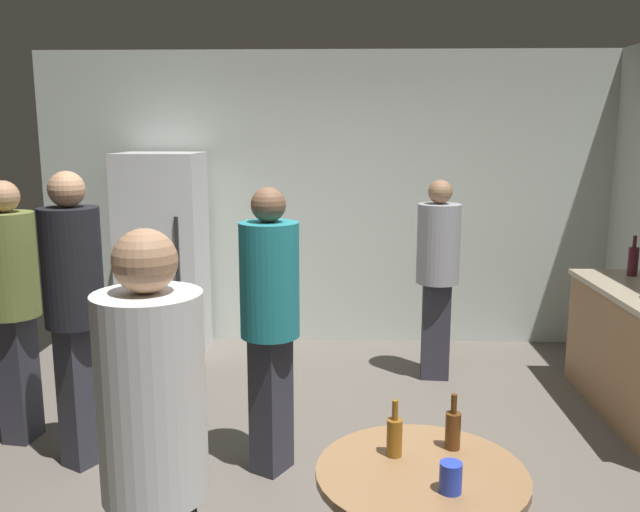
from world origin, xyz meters
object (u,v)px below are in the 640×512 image
object	(u,v)px
refrigerator	(164,255)
wine_bottle_on_counter	(633,260)
beer_bottle_brown	(453,429)
person_in_black_shirt	(74,297)
beer_bottle_amber	(394,436)
person_in_teal_shirt	(270,309)
foreground_table	(421,496)
plastic_cup_blue	(451,477)
person_in_white_shirt	(154,447)
person_in_olive_shirt	(11,292)
person_in_gray_shirt	(438,265)

from	to	relation	value
refrigerator	wine_bottle_on_counter	xyz separation A→B (m)	(3.79, -0.72, 0.12)
wine_bottle_on_counter	beer_bottle_brown	distance (m)	3.09
refrigerator	person_in_black_shirt	bearing A→B (deg)	-89.36
beer_bottle_amber	person_in_teal_shirt	distance (m)	1.38
refrigerator	person_in_black_shirt	size ratio (longest dim) A/B	1.02
wine_bottle_on_counter	person_in_teal_shirt	size ratio (longest dim) A/B	0.18
foreground_table	beer_bottle_amber	distance (m)	0.24
foreground_table	plastic_cup_blue	world-z (taller)	plastic_cup_blue
foreground_table	beer_bottle_amber	xyz separation A→B (m)	(-0.09, 0.11, 0.19)
wine_bottle_on_counter	plastic_cup_blue	xyz separation A→B (m)	(-1.83, -2.85, -0.23)
beer_bottle_brown	foreground_table	bearing A→B (deg)	-128.38
refrigerator	wine_bottle_on_counter	distance (m)	3.86
beer_bottle_brown	person_in_white_shirt	xyz separation A→B (m)	(-1.04, -0.55, 0.18)
refrigerator	person_in_olive_shirt	xyz separation A→B (m)	(-0.50, -1.73, 0.09)
foreground_table	beer_bottle_brown	world-z (taller)	beer_bottle_brown
person_in_teal_shirt	person_in_gray_shirt	distance (m)	1.93
beer_bottle_amber	person_in_teal_shirt	bearing A→B (deg)	116.62
beer_bottle_brown	refrigerator	bearing A→B (deg)	121.94
person_in_gray_shirt	beer_bottle_brown	bearing A→B (deg)	-2.55
beer_bottle_amber	person_in_teal_shirt	size ratio (longest dim) A/B	0.14
wine_bottle_on_counter	person_in_black_shirt	xyz separation A→B (m)	(-3.77, -1.32, 0.02)
foreground_table	person_in_olive_shirt	world-z (taller)	person_in_olive_shirt
beer_bottle_amber	person_in_gray_shirt	world-z (taller)	person_in_gray_shirt
person_in_olive_shirt	person_in_white_shirt	world-z (taller)	person_in_white_shirt
plastic_cup_blue	person_in_white_shirt	world-z (taller)	person_in_white_shirt
plastic_cup_blue	beer_bottle_brown	bearing A→B (deg)	79.45
wine_bottle_on_counter	person_in_teal_shirt	world-z (taller)	person_in_teal_shirt
beer_bottle_amber	person_in_olive_shirt	world-z (taller)	person_in_olive_shirt
wine_bottle_on_counter	person_in_olive_shirt	bearing A→B (deg)	-166.70
refrigerator	beer_bottle_amber	bearing A→B (deg)	-61.69
beer_bottle_brown	person_in_white_shirt	world-z (taller)	person_in_white_shirt
refrigerator	person_in_black_shirt	distance (m)	2.04
refrigerator	foreground_table	size ratio (longest dim) A/B	2.25
plastic_cup_blue	person_in_black_shirt	size ratio (longest dim) A/B	0.06
person_in_gray_shirt	person_in_white_shirt	size ratio (longest dim) A/B	0.95
refrigerator	person_in_black_shirt	world-z (taller)	refrigerator
beer_bottle_amber	beer_bottle_brown	distance (m)	0.25
plastic_cup_blue	person_in_black_shirt	world-z (taller)	person_in_black_shirt
person_in_olive_shirt	person_in_white_shirt	xyz separation A→B (m)	(1.48, -2.05, 0.01)
refrigerator	foreground_table	distance (m)	3.92
wine_bottle_on_counter	plastic_cup_blue	world-z (taller)	wine_bottle_on_counter
person_in_teal_shirt	person_in_olive_shirt	bearing A→B (deg)	-161.85
refrigerator	person_in_teal_shirt	bearing A→B (deg)	-60.72
wine_bottle_on_counter	person_in_black_shirt	distance (m)	4.00
refrigerator	person_in_white_shirt	xyz separation A→B (m)	(0.98, -3.79, 0.10)
wine_bottle_on_counter	foreground_table	distance (m)	3.34
foreground_table	person_in_black_shirt	xyz separation A→B (m)	(-1.85, 1.39, 0.41)
beer_bottle_brown	person_in_gray_shirt	bearing A→B (deg)	83.21
foreground_table	beer_bottle_brown	distance (m)	0.30
beer_bottle_brown	person_in_teal_shirt	world-z (taller)	person_in_teal_shirt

